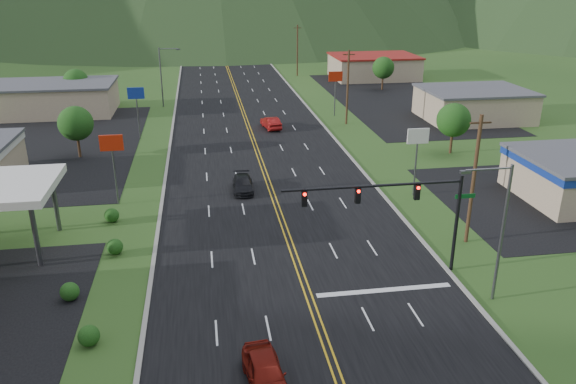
{
  "coord_description": "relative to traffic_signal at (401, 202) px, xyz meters",
  "views": [
    {
      "loc": [
        -6.11,
        -18.44,
        19.27
      ],
      "look_at": [
        -0.25,
        19.12,
        4.5
      ],
      "focal_mm": 35.0,
      "sensor_mm": 36.0,
      "label": 1
    }
  ],
  "objects": [
    {
      "name": "tree_east_b",
      "position": [
        19.52,
        64.0,
        -1.44
      ],
      "size": [
        3.84,
        3.84,
        5.82
      ],
      "color": "#382314",
      "rests_on": "ground"
    },
    {
      "name": "car_red_far",
      "position": [
        -3.59,
        40.08,
        -4.55
      ],
      "size": [
        2.44,
        4.97,
        1.57
      ],
      "primitive_type": "imported",
      "rotation": [
        0.0,
        0.0,
        3.31
      ],
      "color": "maroon",
      "rests_on": "ground"
    },
    {
      "name": "building_east_far",
      "position": [
        21.52,
        76.0,
        -3.07
      ],
      "size": [
        16.4,
        12.4,
        4.5
      ],
      "color": "tan",
      "rests_on": "ground"
    },
    {
      "name": "car_red_near",
      "position": [
        -10.2,
        -9.88,
        -4.54
      ],
      "size": [
        2.33,
        4.8,
        1.58
      ],
      "primitive_type": "imported",
      "rotation": [
        0.0,
        0.0,
        0.1
      ],
      "color": "maroon",
      "rests_on": "ground"
    },
    {
      "name": "streetlight_east",
      "position": [
        4.7,
        -4.0,
        -0.15
      ],
      "size": [
        3.28,
        0.25,
        9.0
      ],
      "color": "#59595E",
      "rests_on": "ground"
    },
    {
      "name": "building_east_mid",
      "position": [
        25.52,
        41.0,
        -3.17
      ],
      "size": [
        14.4,
        11.4,
        4.3
      ],
      "color": "tan",
      "rests_on": "ground"
    },
    {
      "name": "pole_sign_west_a",
      "position": [
        -20.48,
        16.0,
        -0.28
      ],
      "size": [
        2.0,
        0.18,
        6.4
      ],
      "color": "#59595E",
      "rests_on": "ground"
    },
    {
      "name": "pole_sign_east_a",
      "position": [
        6.52,
        14.0,
        -0.28
      ],
      "size": [
        2.0,
        0.18,
        6.4
      ],
      "color": "#59595E",
      "rests_on": "ground"
    },
    {
      "name": "streetlight_west",
      "position": [
        -18.16,
        56.0,
        -0.15
      ],
      "size": [
        3.28,
        0.25,
        9.0
      ],
      "color": "#59595E",
      "rests_on": "ground"
    },
    {
      "name": "utility_pole_a",
      "position": [
        7.02,
        4.0,
        -0.2
      ],
      "size": [
        1.6,
        0.28,
        10.0
      ],
      "color": "#382314",
      "rests_on": "ground"
    },
    {
      "name": "utility_pole_b",
      "position": [
        7.02,
        41.0,
        -0.2
      ],
      "size": [
        1.6,
        0.28,
        10.0
      ],
      "color": "#382314",
      "rests_on": "ground"
    },
    {
      "name": "tree_east_a",
      "position": [
        15.52,
        26.0,
        -1.44
      ],
      "size": [
        3.84,
        3.84,
        5.82
      ],
      "color": "#382314",
      "rests_on": "ground"
    },
    {
      "name": "tree_west_a",
      "position": [
        -26.48,
        31.0,
        -1.44
      ],
      "size": [
        3.84,
        3.84,
        5.82
      ],
      "color": "#382314",
      "rests_on": "ground"
    },
    {
      "name": "pole_sign_east_b",
      "position": [
        6.52,
        46.0,
        -0.28
      ],
      "size": [
        2.0,
        0.18,
        6.4
      ],
      "color": "#59595E",
      "rests_on": "ground"
    },
    {
      "name": "pole_sign_west_b",
      "position": [
        -20.48,
        38.0,
        -0.28
      ],
      "size": [
        2.0,
        0.18,
        6.4
      ],
      "color": "#59595E",
      "rests_on": "ground"
    },
    {
      "name": "utility_pole_c",
      "position": [
        7.02,
        81.0,
        -0.2
      ],
      "size": [
        1.6,
        0.28,
        10.0
      ],
      "color": "#382314",
      "rests_on": "ground"
    },
    {
      "name": "tree_west_b",
      "position": [
        -31.48,
        58.0,
        -1.44
      ],
      "size": [
        3.84,
        3.84,
        5.82
      ],
      "color": "#382314",
      "rests_on": "ground"
    },
    {
      "name": "traffic_signal",
      "position": [
        0.0,
        0.0,
        0.0
      ],
      "size": [
        13.1,
        0.43,
        7.0
      ],
      "color": "black",
      "rests_on": "ground"
    },
    {
      "name": "car_dark_mid",
      "position": [
        -9.14,
        17.47,
        -4.66
      ],
      "size": [
        1.99,
        4.64,
        1.33
      ],
      "primitive_type": "imported",
      "rotation": [
        0.0,
        0.0,
        -0.03
      ],
      "color": "black",
      "rests_on": "ground"
    },
    {
      "name": "utility_pole_d",
      "position": [
        7.02,
        121.0,
        -0.2
      ],
      "size": [
        1.6,
        0.28,
        10.0
      ],
      "color": "#382314",
      "rests_on": "ground"
    },
    {
      "name": "building_west_far",
      "position": [
        -34.48,
        54.0,
        -3.07
      ],
      "size": [
        18.4,
        11.4,
        4.5
      ],
      "color": "tan",
      "rests_on": "ground"
    }
  ]
}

